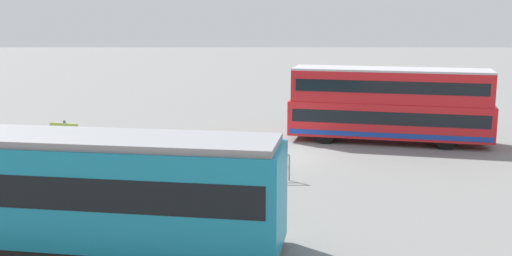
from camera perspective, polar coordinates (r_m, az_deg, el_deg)
name	(u,v)px	position (r m, az deg, el deg)	size (l,w,h in m)	color
ground_plane	(283,154)	(28.79, 2.49, -2.42)	(160.00, 160.00, 0.00)	slate
double_decker_bus	(389,105)	(31.62, 12.29, 2.11)	(10.30, 4.59, 3.76)	red
tram_yellow	(45,187)	(18.57, -19.05, -5.23)	(13.88, 4.54, 3.26)	teal
pedestrian_near_railing	(171,166)	(22.83, -7.88, -3.54)	(0.36, 0.34, 1.72)	black
pedestrian_railing	(169,162)	(24.45, -8.09, -3.15)	(9.57, 0.10, 1.08)	gray
info_sign	(65,140)	(24.36, -17.34, -1.09)	(1.15, 0.35, 2.55)	slate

